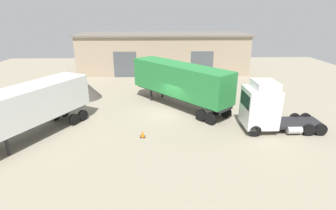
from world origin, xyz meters
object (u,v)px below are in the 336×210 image
tractor_unit_white (265,108)px  container_trailer_yellow (30,105)px  container_trailer_green (180,81)px  gravel_pile (84,89)px  traffic_cone (143,134)px

tractor_unit_white → container_trailer_yellow: size_ratio=0.64×
container_trailer_green → container_trailer_yellow: container_trailer_green is taller
container_trailer_yellow → gravel_pile: 9.52m
tractor_unit_white → container_trailer_green: container_trailer_green is taller
gravel_pile → traffic_cone: gravel_pile is taller
container_trailer_yellow → gravel_pile: (1.26, 9.32, -1.52)m
container_trailer_yellow → traffic_cone: (8.13, -0.36, -2.24)m
container_trailer_yellow → tractor_unit_white: bearing=119.4°
gravel_pile → container_trailer_yellow: bearing=-97.7°
tractor_unit_white → traffic_cone: size_ratio=11.23×
tractor_unit_white → container_trailer_green: 8.34m
tractor_unit_white → gravel_pile: bearing=-28.0°
tractor_unit_white → container_trailer_yellow: bearing=2.0°
container_trailer_green → gravel_pile: bearing=31.3°
container_trailer_yellow → gravel_pile: size_ratio=2.70×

